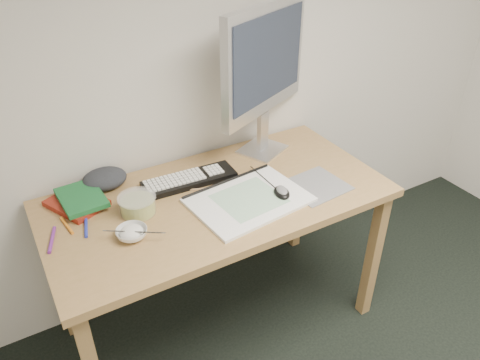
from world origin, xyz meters
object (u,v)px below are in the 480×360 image
object	(u,v)px
desk	(218,211)
sketchpad	(249,200)
monitor	(265,64)
rice_bowl	(132,233)
keyboard	(189,180)

from	to	relation	value
desk	sketchpad	distance (m)	0.16
desk	monitor	xyz separation A→B (m)	(0.36, 0.23, 0.51)
desk	sketchpad	bearing A→B (deg)	-48.11
sketchpad	rice_bowl	distance (m)	0.48
monitor	sketchpad	bearing A→B (deg)	-154.64
desk	keyboard	bearing A→B (deg)	110.99
monitor	rice_bowl	size ratio (longest dim) A/B	5.99
desk	monitor	bearing A→B (deg)	32.60
sketchpad	keyboard	distance (m)	0.29
desk	monitor	distance (m)	0.66
desk	rice_bowl	world-z (taller)	rice_bowl
keyboard	rice_bowl	xyz separation A→B (m)	(-0.33, -0.23, 0.01)
sketchpad	rice_bowl	world-z (taller)	rice_bowl
desk	rice_bowl	size ratio (longest dim) A/B	12.38
desk	keyboard	size ratio (longest dim) A/B	3.50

